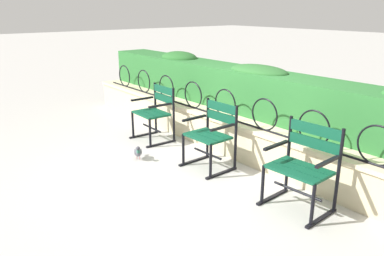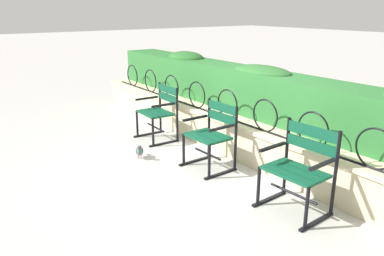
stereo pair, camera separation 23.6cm
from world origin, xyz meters
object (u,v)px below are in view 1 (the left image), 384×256
park_chair_right (304,164)px  pigeon_near_chairs (138,152)px  park_chair_centre (212,133)px  park_chair_left (155,111)px

park_chair_right → pigeon_near_chairs: (-2.20, -0.67, -0.36)m
park_chair_centre → park_chair_right: bearing=1.6°
park_chair_left → park_chair_centre: (1.38, -0.03, -0.00)m
park_chair_left → park_chair_centre: 1.38m
park_chair_left → park_chair_centre: park_chair_centre is taller
park_chair_left → pigeon_near_chairs: (0.56, -0.67, -0.35)m
park_chair_centre → pigeon_near_chairs: bearing=-142.1°
park_chair_left → park_chair_right: 2.76m
park_chair_centre → park_chair_right: park_chair_right is taller
park_chair_right → park_chair_centre: bearing=-178.4°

